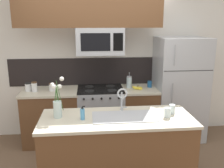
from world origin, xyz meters
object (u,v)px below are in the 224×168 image
(dish_soap_bottle, at_px, (82,114))
(spare_glass, at_px, (172,109))
(drinking_glass, at_px, (168,112))
(storage_jar_short, at_px, (52,87))
(microwave, at_px, (100,41))
(storage_jar_tall, at_px, (28,87))
(refrigerator, at_px, (179,89))
(flower_vase, at_px, (58,104))
(storage_jar_medium, at_px, (34,87))
(coffee_tin, at_px, (150,84))
(sink_faucet, at_px, (122,96))
(french_press, at_px, (129,82))
(stove_range, at_px, (101,114))
(banana_bunch, at_px, (138,88))

(dish_soap_bottle, bearing_deg, spare_glass, 4.43)
(drinking_glass, bearing_deg, storage_jar_short, 139.68)
(microwave, relative_size, storage_jar_tall, 5.45)
(drinking_glass, bearing_deg, refrigerator, 64.50)
(flower_vase, bearing_deg, spare_glass, -0.93)
(storage_jar_medium, height_order, spare_glass, storage_jar_medium)
(storage_jar_short, bearing_deg, drinking_glass, -40.32)
(coffee_tin, bearing_deg, drinking_glass, -94.85)
(sink_faucet, bearing_deg, french_press, 76.28)
(coffee_tin, bearing_deg, french_press, 178.39)
(storage_jar_medium, relative_size, dish_soap_bottle, 0.99)
(sink_faucet, height_order, drinking_glass, sink_faucet)
(refrigerator, distance_m, french_press, 0.88)
(storage_jar_short, bearing_deg, microwave, -1.06)
(drinking_glass, bearing_deg, dish_soap_bottle, 179.02)
(stove_range, relative_size, coffee_tin, 8.45)
(flower_vase, bearing_deg, drinking_glass, -5.49)
(refrigerator, distance_m, storage_jar_tall, 2.54)
(storage_jar_tall, height_order, storage_jar_medium, storage_jar_medium)
(french_press, distance_m, coffee_tin, 0.36)
(refrigerator, height_order, flower_vase, refrigerator)
(refrigerator, bearing_deg, storage_jar_tall, -179.68)
(french_press, bearing_deg, microwave, -170.70)
(sink_faucet, xyz_separation_m, spare_glass, (0.60, -0.14, -0.14))
(coffee_tin, relative_size, spare_glass, 0.95)
(coffee_tin, bearing_deg, flower_vase, -139.20)
(drinking_glass, bearing_deg, spare_glass, 48.62)
(refrigerator, relative_size, coffee_tin, 16.01)
(stove_range, xyz_separation_m, microwave, (0.00, -0.02, 1.25))
(refrigerator, xyz_separation_m, banana_bunch, (-0.74, -0.08, 0.05))
(refrigerator, distance_m, dish_soap_bottle, 2.09)
(french_press, bearing_deg, spare_glass, -75.20)
(spare_glass, xyz_separation_m, flower_vase, (-1.39, 0.02, 0.10))
(stove_range, xyz_separation_m, french_press, (0.49, 0.06, 0.55))
(storage_jar_short, bearing_deg, french_press, 2.97)
(banana_bunch, bearing_deg, storage_jar_tall, 177.91)
(storage_jar_tall, distance_m, spare_glass, 2.33)
(drinking_glass, bearing_deg, french_press, 100.08)
(refrigerator, distance_m, storage_jar_short, 2.15)
(coffee_tin, distance_m, dish_soap_bottle, 1.74)
(stove_range, height_order, coffee_tin, coffee_tin)
(coffee_tin, relative_size, drinking_glass, 0.97)
(microwave, distance_m, coffee_tin, 1.13)
(microwave, bearing_deg, storage_jar_short, 178.94)
(microwave, xyz_separation_m, storage_jar_short, (-0.79, 0.01, -0.74))
(refrigerator, bearing_deg, dish_soap_bottle, -141.55)
(drinking_glass, relative_size, spare_glass, 0.99)
(stove_range, height_order, microwave, microwave)
(refrigerator, distance_m, spare_glass, 1.33)
(french_press, height_order, drinking_glass, french_press)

